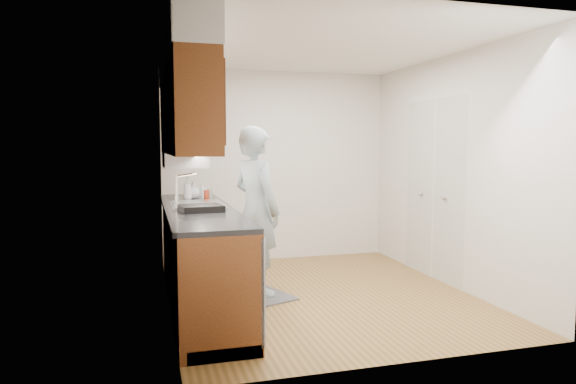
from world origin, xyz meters
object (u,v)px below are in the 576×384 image
(person, at_px, (256,199))
(dish_rack, at_px, (201,208))
(steel_can, at_px, (209,194))
(soap_bottle_a, at_px, (188,188))
(soap_bottle_c, at_px, (193,190))
(soap_bottle_b, at_px, (202,191))
(soda_can, at_px, (206,195))

(person, height_order, dish_rack, person)
(steel_can, bearing_deg, soap_bottle_a, 167.06)
(soap_bottle_a, xyz_separation_m, soap_bottle_c, (0.07, 0.09, -0.03))
(soap_bottle_b, height_order, soda_can, soap_bottle_b)
(soap_bottle_a, bearing_deg, dish_rack, -88.18)
(soda_can, height_order, dish_rack, soda_can)
(soap_bottle_c, height_order, steel_can, soap_bottle_c)
(soda_can, bearing_deg, dish_rack, -99.51)
(soap_bottle_a, bearing_deg, soap_bottle_b, 29.96)
(steel_can, relative_size, dish_rack, 0.33)
(person, relative_size, soap_bottle_b, 11.53)
(soap_bottle_c, xyz_separation_m, dish_rack, (-0.03, -1.12, -0.07))
(person, distance_m, steel_can, 0.66)
(steel_can, xyz_separation_m, dish_rack, (-0.19, -0.98, -0.03))
(soap_bottle_b, distance_m, steel_can, 0.16)
(soap_bottle_b, relative_size, steel_can, 1.42)
(soap_bottle_a, height_order, soap_bottle_b, soap_bottle_a)
(soap_bottle_a, xyz_separation_m, soda_can, (0.19, -0.08, -0.07))
(soap_bottle_b, height_order, soap_bottle_c, soap_bottle_c)
(person, relative_size, soap_bottle_a, 7.82)
(soap_bottle_a, distance_m, soap_bottle_b, 0.19)
(soap_bottle_b, xyz_separation_m, soda_can, (0.03, -0.18, -0.03))
(soda_can, distance_m, steel_can, 0.05)
(soap_bottle_a, distance_m, soda_can, 0.22)
(soap_bottle_a, distance_m, soap_bottle_c, 0.11)
(person, xyz_separation_m, soap_bottle_b, (-0.47, 0.66, 0.04))
(soda_can, relative_size, dish_rack, 0.29)
(soap_bottle_c, height_order, dish_rack, soap_bottle_c)
(person, height_order, steel_can, person)
(soap_bottle_a, height_order, soda_can, soap_bottle_a)
(soap_bottle_b, distance_m, soda_can, 0.18)
(steel_can, bearing_deg, dish_rack, -101.14)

